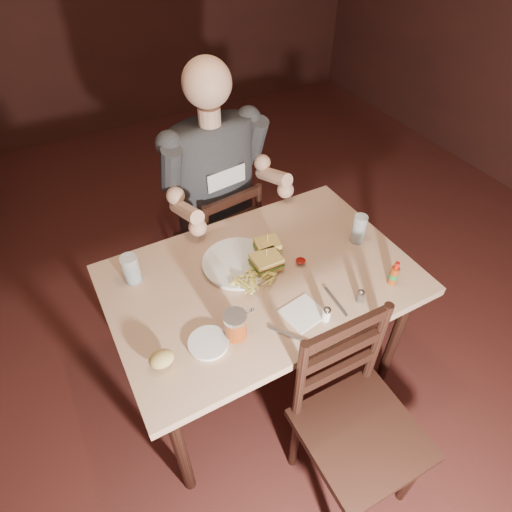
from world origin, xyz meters
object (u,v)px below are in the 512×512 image
main_table (261,289)px  glass_left (131,269)px  diner (218,167)px  dinner_plate (238,264)px  chair_near (361,434)px  side_plate (209,343)px  chair_far (218,241)px  glass_right (359,229)px  hot_sauce (394,273)px  syrup_dispenser (235,325)px

main_table → glass_left: 0.55m
diner → dinner_plate: bearing=-112.7°
chair_near → side_plate: (-0.41, 0.45, 0.31)m
chair_far → diner: size_ratio=0.83×
side_plate → glass_right: bearing=13.7°
diner → hot_sauce: bearing=-74.0°
glass_left → diner: bearing=33.1°
syrup_dispenser → diner: bearing=68.7°
chair_near → dinner_plate: 0.84m
diner → syrup_dispenser: 0.89m
glass_right → syrup_dispenser: size_ratio=1.24×
chair_near → hot_sauce: bearing=44.5°
chair_near → glass_right: size_ratio=6.59×
main_table → side_plate: size_ratio=8.74×
dinner_plate → glass_right: glass_right is taller
chair_near → side_plate: size_ratio=6.35×
chair_near → syrup_dispenser: size_ratio=8.21×
dinner_plate → syrup_dispenser: syrup_dispenser is taller
side_plate → hot_sauce: bearing=-5.6°
chair_near → dinner_plate: chair_near is taller
glass_left → hot_sauce: size_ratio=1.11×
chair_near → glass_left: bearing=122.7°
hot_sauce → side_plate: 0.80m
diner → glass_left: diner is taller
syrup_dispenser → side_plate: 0.12m
glass_right → glass_left: bearing=166.1°
chair_near → hot_sauce: 0.64m
diner → glass_right: size_ratio=7.24×
diner → glass_right: (0.41, -0.61, -0.11)m
chair_near → syrup_dispenser: (-0.31, 0.44, 0.36)m
chair_near → diner: size_ratio=0.91×
main_table → glass_right: (0.50, -0.00, 0.15)m
dinner_plate → glass_left: glass_left is taller
side_plate → chair_near: bearing=-47.2°
glass_right → chair_far: bearing=122.4°
main_table → dinner_plate: bearing=116.7°
diner → side_plate: bearing=-124.3°
chair_far → glass_left: size_ratio=6.54×
chair_near → glass_left: 1.12m
dinner_plate → glass_left: (-0.43, 0.13, 0.06)m
main_table → chair_far: bearing=83.4°
chair_near → side_plate: 0.68m
main_table → glass_right: size_ratio=9.07×
main_table → glass_right: 0.52m
dinner_plate → glass_right: (0.55, -0.11, 0.06)m
chair_far → side_plate: (-0.41, -0.86, 0.35)m
syrup_dispenser → side_plate: bearing=174.8°
chair_near → dinner_plate: bearing=100.6°
diner → side_plate: diner is taller
chair_far → glass_right: (0.42, -0.66, 0.42)m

